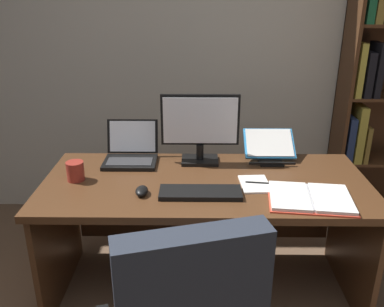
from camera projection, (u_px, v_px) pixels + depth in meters
The scene contains 11 objects.
wall_back at pixel (202, 47), 3.08m from camera, with size 5.70×0.12×2.61m, color beige.
desk at pixel (205, 205), 2.41m from camera, with size 1.78×0.79×0.74m.
monitor at pixel (200, 129), 2.44m from camera, with size 0.46×0.16×0.42m.
laptop at pixel (131, 153), 2.50m from camera, with size 0.31×0.29×0.23m.
keyboard at pixel (200, 193), 2.10m from camera, with size 0.42×0.15×0.02m, color black.
computer_mouse at pixel (142, 191), 2.10m from camera, with size 0.06×0.10×0.04m, color black.
reading_stand_with_book at pixel (269, 146), 2.53m from camera, with size 0.31×0.26×0.16m.
open_binder at pixel (310, 198), 2.05m from camera, with size 0.44×0.36×0.02m.
notepad at pixel (255, 184), 2.21m from camera, with size 0.15×0.21×0.01m, color silver.
pen at pixel (259, 183), 2.21m from camera, with size 0.01×0.01×0.14m, color black.
coffee_mug at pixel (75, 171), 2.25m from camera, with size 0.10×0.10×0.11m, color maroon.
Camera 1 is at (-0.04, -0.97, 1.72)m, focal length 38.64 mm.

